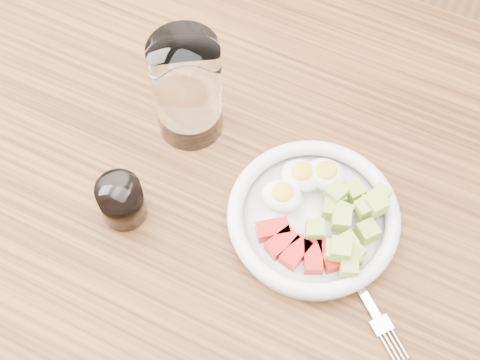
# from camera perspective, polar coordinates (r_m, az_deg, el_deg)

# --- Properties ---
(ground) EXTENTS (4.00, 4.00, 0.00)m
(ground) POSITION_cam_1_polar(r_m,az_deg,el_deg) (1.64, 0.17, -13.77)
(ground) COLOR brown
(ground) RESTS_ON ground
(dining_table) EXTENTS (1.50, 0.90, 0.77)m
(dining_table) POSITION_cam_1_polar(r_m,az_deg,el_deg) (1.01, 0.26, -4.19)
(dining_table) COLOR brown
(dining_table) RESTS_ON ground
(bowl) EXTENTS (0.23, 0.23, 0.06)m
(bowl) POSITION_cam_1_polar(r_m,az_deg,el_deg) (0.89, 6.43, -3.00)
(bowl) COLOR white
(bowl) RESTS_ON dining_table
(fork) EXTENTS (0.18, 0.15, 0.01)m
(fork) POSITION_cam_1_polar(r_m,az_deg,el_deg) (0.88, 8.99, -7.04)
(fork) COLOR black
(fork) RESTS_ON dining_table
(water_glass) EXTENTS (0.09, 0.09, 0.17)m
(water_glass) POSITION_cam_1_polar(r_m,az_deg,el_deg) (0.91, -4.51, 7.70)
(water_glass) COLOR white
(water_glass) RESTS_ON dining_table
(coffee_glass) EXTENTS (0.06, 0.06, 0.07)m
(coffee_glass) POSITION_cam_1_polar(r_m,az_deg,el_deg) (0.89, -10.07, -1.78)
(coffee_glass) COLOR white
(coffee_glass) RESTS_ON dining_table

